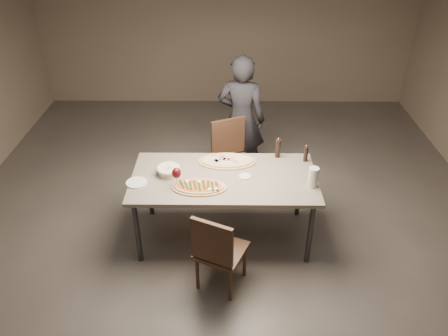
{
  "coord_description": "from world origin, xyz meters",
  "views": [
    {
      "loc": [
        0.03,
        -3.52,
        3.1
      ],
      "look_at": [
        0.0,
        0.0,
        0.85
      ],
      "focal_mm": 35.0,
      "sensor_mm": 36.0,
      "label": 1
    }
  ],
  "objects_px": {
    "zucchini_pizza": "(199,187)",
    "bread_basket": "(168,170)",
    "dining_table": "(224,182)",
    "chair_far": "(232,154)",
    "chair_near": "(217,249)",
    "ham_pizza": "(227,161)",
    "carafe": "(313,177)",
    "diner": "(241,119)",
    "pepper_mill_left": "(278,148)"
  },
  "relations": [
    {
      "from": "bread_basket",
      "to": "pepper_mill_left",
      "type": "xyz_separation_m",
      "value": [
        1.1,
        0.34,
        0.06
      ]
    },
    {
      "from": "ham_pizza",
      "to": "chair_near",
      "type": "height_order",
      "value": "chair_near"
    },
    {
      "from": "carafe",
      "to": "chair_far",
      "type": "xyz_separation_m",
      "value": [
        -0.75,
        0.99,
        -0.34
      ]
    },
    {
      "from": "dining_table",
      "to": "chair_far",
      "type": "relative_size",
      "value": 1.98
    },
    {
      "from": "diner",
      "to": "bread_basket",
      "type": "bearing_deg",
      "value": 70.5
    },
    {
      "from": "pepper_mill_left",
      "to": "diner",
      "type": "relative_size",
      "value": 0.14
    },
    {
      "from": "bread_basket",
      "to": "diner",
      "type": "xyz_separation_m",
      "value": [
        0.74,
        1.15,
        -0.01
      ]
    },
    {
      "from": "chair_near",
      "to": "bread_basket",
      "type": "bearing_deg",
      "value": 147.41
    },
    {
      "from": "zucchini_pizza",
      "to": "bread_basket",
      "type": "height_order",
      "value": "bread_basket"
    },
    {
      "from": "pepper_mill_left",
      "to": "chair_near",
      "type": "xyz_separation_m",
      "value": [
        -0.6,
        -1.1,
        -0.39
      ]
    },
    {
      "from": "pepper_mill_left",
      "to": "chair_far",
      "type": "height_order",
      "value": "pepper_mill_left"
    },
    {
      "from": "chair_near",
      "to": "chair_far",
      "type": "height_order",
      "value": "chair_far"
    },
    {
      "from": "bread_basket",
      "to": "pepper_mill_left",
      "type": "bearing_deg",
      "value": 17.18
    },
    {
      "from": "pepper_mill_left",
      "to": "carafe",
      "type": "distance_m",
      "value": 0.6
    },
    {
      "from": "dining_table",
      "to": "chair_far",
      "type": "bearing_deg",
      "value": 84.44
    },
    {
      "from": "zucchini_pizza",
      "to": "chair_near",
      "type": "bearing_deg",
      "value": -75.56
    },
    {
      "from": "zucchini_pizza",
      "to": "carafe",
      "type": "bearing_deg",
      "value": -1.63
    },
    {
      "from": "carafe",
      "to": "pepper_mill_left",
      "type": "bearing_deg",
      "value": 117.64
    },
    {
      "from": "chair_near",
      "to": "diner",
      "type": "relative_size",
      "value": 0.53
    },
    {
      "from": "pepper_mill_left",
      "to": "diner",
      "type": "xyz_separation_m",
      "value": [
        -0.36,
        0.81,
        -0.07
      ]
    },
    {
      "from": "ham_pizza",
      "to": "dining_table",
      "type": "bearing_deg",
      "value": -99.75
    },
    {
      "from": "chair_near",
      "to": "pepper_mill_left",
      "type": "bearing_deg",
      "value": 85.75
    },
    {
      "from": "pepper_mill_left",
      "to": "chair_near",
      "type": "distance_m",
      "value": 1.31
    },
    {
      "from": "bread_basket",
      "to": "ham_pizza",
      "type": "bearing_deg",
      "value": 21.87
    },
    {
      "from": "zucchini_pizza",
      "to": "pepper_mill_left",
      "type": "distance_m",
      "value": 0.97
    },
    {
      "from": "diner",
      "to": "chair_far",
      "type": "bearing_deg",
      "value": 85.36
    },
    {
      "from": "bread_basket",
      "to": "pepper_mill_left",
      "type": "relative_size",
      "value": 1.03
    },
    {
      "from": "dining_table",
      "to": "diner",
      "type": "relative_size",
      "value": 1.14
    },
    {
      "from": "ham_pizza",
      "to": "pepper_mill_left",
      "type": "distance_m",
      "value": 0.55
    },
    {
      "from": "chair_near",
      "to": "diner",
      "type": "height_order",
      "value": "diner"
    },
    {
      "from": "ham_pizza",
      "to": "pepper_mill_left",
      "type": "xyz_separation_m",
      "value": [
        0.53,
        0.11,
        0.09
      ]
    },
    {
      "from": "dining_table",
      "to": "zucchini_pizza",
      "type": "relative_size",
      "value": 3.54
    },
    {
      "from": "zucchini_pizza",
      "to": "dining_table",
      "type": "bearing_deg",
      "value": 36.85
    },
    {
      "from": "pepper_mill_left",
      "to": "diner",
      "type": "bearing_deg",
      "value": 113.89
    },
    {
      "from": "diner",
      "to": "pepper_mill_left",
      "type": "bearing_deg",
      "value": 127.19
    },
    {
      "from": "dining_table",
      "to": "chair_far",
      "type": "xyz_separation_m",
      "value": [
        0.08,
        0.84,
        -0.18
      ]
    },
    {
      "from": "ham_pizza",
      "to": "chair_far",
      "type": "relative_size",
      "value": 0.65
    },
    {
      "from": "dining_table",
      "to": "ham_pizza",
      "type": "distance_m",
      "value": 0.28
    },
    {
      "from": "dining_table",
      "to": "pepper_mill_left",
      "type": "distance_m",
      "value": 0.69
    },
    {
      "from": "ham_pizza",
      "to": "chair_far",
      "type": "bearing_deg",
      "value": 80.19
    },
    {
      "from": "carafe",
      "to": "ham_pizza",
      "type": "bearing_deg",
      "value": 152.45
    },
    {
      "from": "zucchini_pizza",
      "to": "carafe",
      "type": "distance_m",
      "value": 1.06
    },
    {
      "from": "ham_pizza",
      "to": "carafe",
      "type": "bearing_deg",
      "value": -31.78
    },
    {
      "from": "zucchini_pizza",
      "to": "ham_pizza",
      "type": "distance_m",
      "value": 0.53
    },
    {
      "from": "zucchini_pizza",
      "to": "ham_pizza",
      "type": "bearing_deg",
      "value": 57.37
    },
    {
      "from": "pepper_mill_left",
      "to": "chair_far",
      "type": "bearing_deg",
      "value": 135.97
    },
    {
      "from": "ham_pizza",
      "to": "diner",
      "type": "distance_m",
      "value": 0.93
    },
    {
      "from": "dining_table",
      "to": "diner",
      "type": "bearing_deg",
      "value": 80.67
    },
    {
      "from": "bread_basket",
      "to": "diner",
      "type": "bearing_deg",
      "value": 57.2
    },
    {
      "from": "carafe",
      "to": "diner",
      "type": "distance_m",
      "value": 1.48
    }
  ]
}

